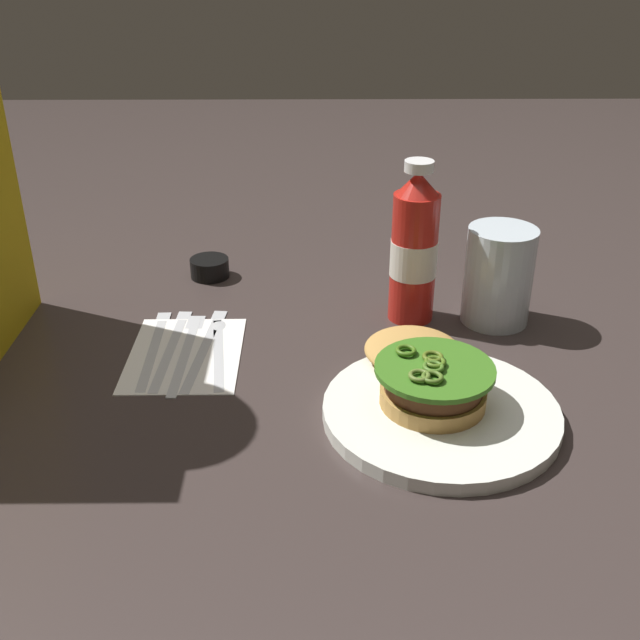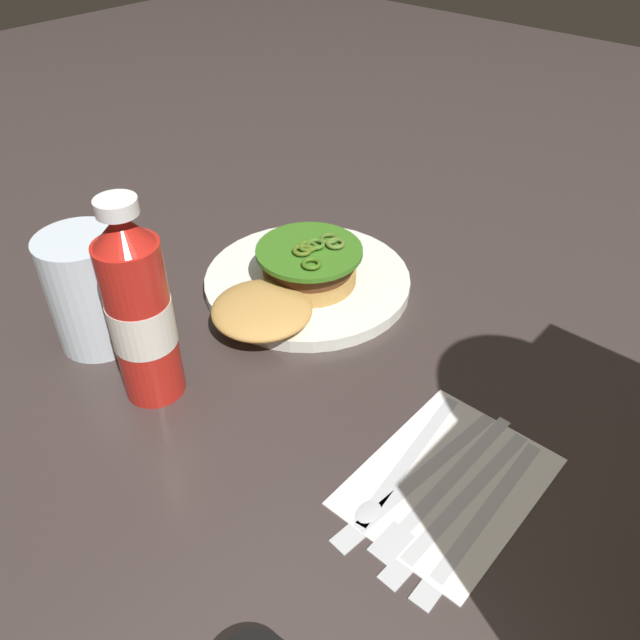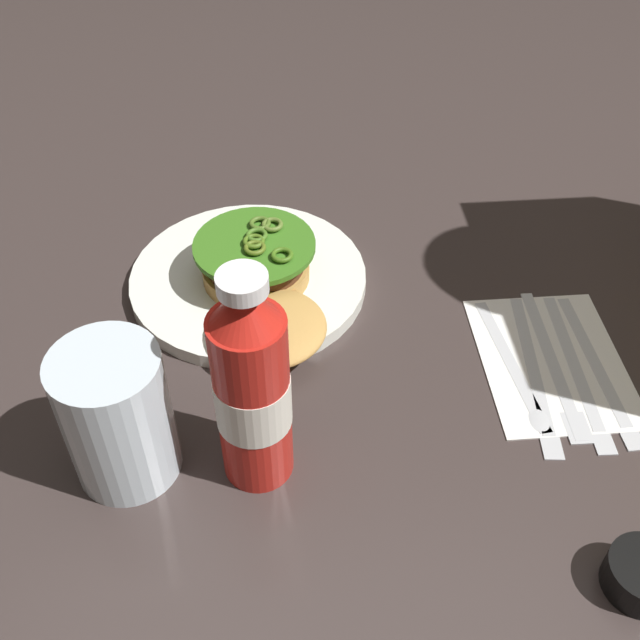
% 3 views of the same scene
% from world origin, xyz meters
% --- Properties ---
extents(ground_plane, '(3.00, 3.00, 0.00)m').
position_xyz_m(ground_plane, '(0.00, 0.00, 0.00)').
color(ground_plane, '#392F2D').
extents(dinner_plate, '(0.25, 0.25, 0.02)m').
position_xyz_m(dinner_plate, '(-0.15, -0.04, 0.01)').
color(dinner_plate, white).
rests_on(dinner_plate, ground_plane).
extents(burger_sandwich, '(0.21, 0.13, 0.05)m').
position_xyz_m(burger_sandwich, '(-0.11, -0.02, 0.04)').
color(burger_sandwich, '#BD8C46').
rests_on(burger_sandwich, dinner_plate).
extents(ketchup_bottle, '(0.06, 0.06, 0.22)m').
position_xyz_m(ketchup_bottle, '(0.09, -0.03, 0.10)').
color(ketchup_bottle, red).
rests_on(ketchup_bottle, ground_plane).
extents(water_glass, '(0.09, 0.09, 0.13)m').
position_xyz_m(water_glass, '(0.08, -0.14, 0.06)').
color(water_glass, silver).
rests_on(water_glass, ground_plane).
extents(napkin, '(0.18, 0.14, 0.00)m').
position_xyz_m(napkin, '(-0.01, 0.26, 0.00)').
color(napkin, white).
rests_on(napkin, ground_plane).
extents(spoon_utensil, '(0.18, 0.04, 0.00)m').
position_xyz_m(spoon_utensil, '(0.02, 0.22, 0.00)').
color(spoon_utensil, silver).
rests_on(spoon_utensil, napkin).
extents(butter_knife, '(0.21, 0.04, 0.00)m').
position_xyz_m(butter_knife, '(0.02, 0.23, 0.00)').
color(butter_knife, silver).
rests_on(butter_knife, napkin).
extents(fork_utensil, '(0.20, 0.02, 0.00)m').
position_xyz_m(fork_utensil, '(0.01, 0.26, 0.00)').
color(fork_utensil, silver).
rests_on(fork_utensil, napkin).
extents(steak_knife, '(0.20, 0.02, 0.00)m').
position_xyz_m(steak_knife, '(0.02, 0.28, 0.00)').
color(steak_knife, silver).
rests_on(steak_knife, napkin).
extents(table_knife, '(0.20, 0.02, 0.00)m').
position_xyz_m(table_knife, '(0.02, 0.30, 0.00)').
color(table_knife, silver).
rests_on(table_knife, napkin).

